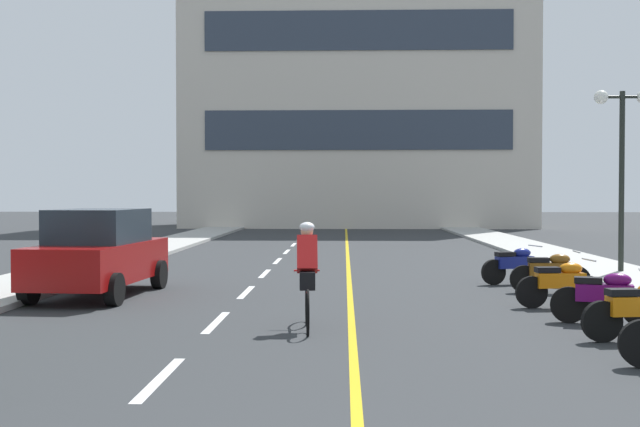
{
  "coord_description": "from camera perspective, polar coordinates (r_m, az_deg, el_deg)",
  "views": [
    {
      "loc": [
        0.13,
        -2.95,
        2.13
      ],
      "look_at": [
        -0.46,
        15.98,
        1.67
      ],
      "focal_mm": 44.11,
      "sensor_mm": 36.0,
      "label": 1
    }
  ],
  "objects": [
    {
      "name": "office_building",
      "position": [
        53.22,
        2.69,
        9.98
      ],
      "size": [
        22.29,
        9.45,
        20.13
      ],
      "color": "beige",
      "rests_on": "ground"
    },
    {
      "name": "parked_car_near",
      "position": [
        17.06,
        -15.74,
        -2.73
      ],
      "size": [
        2.16,
        4.31,
        1.82
      ],
      "color": "black",
      "rests_on": "ground"
    },
    {
      "name": "lane_dash_11",
      "position": [
        49.05,
        -0.73,
        -1.07
      ],
      "size": [
        0.14,
        2.2,
        0.01
      ],
      "primitive_type": "cube",
      "color": "silver",
      "rests_on": "ground"
    },
    {
      "name": "motorcycle_5",
      "position": [
        15.44,
        17.08,
        -4.82
      ],
      "size": [
        1.7,
        0.6,
        0.92
      ],
      "color": "black",
      "rests_on": "ground"
    },
    {
      "name": "lane_dash_7",
      "position": [
        33.09,
        -1.93,
        -2.28
      ],
      "size": [
        0.14,
        2.2,
        0.01
      ],
      "primitive_type": "cube",
      "color": "silver",
      "rests_on": "ground"
    },
    {
      "name": "motorcycle_7",
      "position": [
        19.18,
        13.97,
        -3.59
      ],
      "size": [
        1.65,
        0.76,
        0.92
      ],
      "color": "black",
      "rests_on": "ground"
    },
    {
      "name": "centre_line_yellow",
      "position": [
        27.04,
        2.02,
        -3.11
      ],
      "size": [
        0.12,
        66.0,
        0.01
      ],
      "primitive_type": "cube",
      "color": "gold",
      "rests_on": "ground"
    },
    {
      "name": "street_lamp_mid",
      "position": [
        22.02,
        21.07,
        5.18
      ],
      "size": [
        1.46,
        0.36,
        4.73
      ],
      "color": "black",
      "rests_on": "curb_right"
    },
    {
      "name": "curb_left",
      "position": [
        28.01,
        -13.43,
        -2.87
      ],
      "size": [
        2.4,
        72.0,
        0.12
      ],
      "primitive_type": "cube",
      "color": "#A8A8A3",
      "rests_on": "ground"
    },
    {
      "name": "motorcycle_3",
      "position": [
        12.33,
        22.16,
        -6.44
      ],
      "size": [
        1.7,
        0.6,
        0.92
      ],
      "color": "black",
      "rests_on": "ground"
    },
    {
      "name": "motorcycle_6",
      "position": [
        17.62,
        16.39,
        -4.05
      ],
      "size": [
        1.7,
        0.6,
        0.92
      ],
      "color": "black",
      "rests_on": "ground"
    },
    {
      "name": "lane_dash_1",
      "position": [
        9.45,
        -11.53,
        -11.65
      ],
      "size": [
        0.14,
        2.2,
        0.01
      ],
      "primitive_type": "cube",
      "color": "silver",
      "rests_on": "ground"
    },
    {
      "name": "lane_dash_8",
      "position": [
        37.08,
        -1.53,
        -1.88
      ],
      "size": [
        0.14,
        2.2,
        0.01
      ],
      "primitive_type": "cube",
      "color": "silver",
      "rests_on": "ground"
    },
    {
      "name": "lane_dash_2",
      "position": [
        13.3,
        -7.53,
        -7.82
      ],
      "size": [
        0.14,
        2.2,
        0.01
      ],
      "primitive_type": "cube",
      "color": "silver",
      "rests_on": "ground"
    },
    {
      "name": "ground_plane",
      "position": [
        24.05,
        1.46,
        -3.68
      ],
      "size": [
        140.0,
        140.0,
        0.0
      ],
      "primitive_type": "plane",
      "color": "#2D3033"
    },
    {
      "name": "lane_dash_6",
      "position": [
        29.11,
        -2.44,
        -2.78
      ],
      "size": [
        0.14,
        2.2,
        0.01
      ],
      "primitive_type": "cube",
      "color": "silver",
      "rests_on": "ground"
    },
    {
      "name": "lane_dash_4",
      "position": [
        21.17,
        -4.03,
        -4.37
      ],
      "size": [
        0.14,
        2.2,
        0.01
      ],
      "primitive_type": "cube",
      "color": "silver",
      "rests_on": "ground"
    },
    {
      "name": "lane_dash_3",
      "position": [
        17.22,
        -5.37,
        -5.7
      ],
      "size": [
        0.14,
        2.2,
        0.01
      ],
      "primitive_type": "cube",
      "color": "silver",
      "rests_on": "ground"
    },
    {
      "name": "motorcycle_4",
      "position": [
        13.71,
        19.97,
        -5.63
      ],
      "size": [
        1.66,
        0.72,
        0.92
      ],
      "color": "black",
      "rests_on": "ground"
    },
    {
      "name": "cyclist_rider",
      "position": [
        12.39,
        -0.94,
        -4.36
      ],
      "size": [
        0.42,
        1.77,
        1.71
      ],
      "color": "black",
      "rests_on": "ground"
    },
    {
      "name": "curb_right",
      "position": [
        27.94,
        16.44,
        -2.9
      ],
      "size": [
        2.4,
        72.0,
        0.12
      ],
      "primitive_type": "cube",
      "color": "#A8A8A3",
      "rests_on": "ground"
    },
    {
      "name": "lane_dash_5",
      "position": [
        25.13,
        -3.1,
        -3.45
      ],
      "size": [
        0.14,
        2.2,
        0.01
      ],
      "primitive_type": "cube",
      "color": "silver",
      "rests_on": "ground"
    },
    {
      "name": "lane_dash_9",
      "position": [
        41.06,
        -1.21,
        -1.56
      ],
      "size": [
        0.14,
        2.2,
        0.01
      ],
      "primitive_type": "cube",
      "color": "silver",
      "rests_on": "ground"
    },
    {
      "name": "lane_dash_10",
      "position": [
        45.05,
        -0.95,
        -1.3
      ],
      "size": [
        0.14,
        2.2,
        0.01
      ],
      "primitive_type": "cube",
      "color": "silver",
      "rests_on": "ground"
    }
  ]
}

